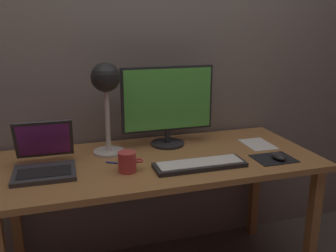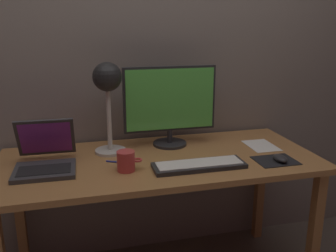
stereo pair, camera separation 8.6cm
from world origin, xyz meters
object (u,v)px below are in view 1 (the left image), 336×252
object	(u,v)px
mouse	(279,156)
coffee_mug	(127,162)
pen	(120,163)
desk_lamp	(106,87)
monitor	(168,103)
keyboard_main	(200,164)
laptop	(44,156)

from	to	relation	value
mouse	coffee_mug	size ratio (longest dim) A/B	0.81
pen	desk_lamp	bearing A→B (deg)	99.20
monitor	keyboard_main	xyz separation A→B (m)	(0.05, -0.36, -0.23)
desk_lamp	pen	distance (m)	0.39
monitor	keyboard_main	world-z (taller)	monitor
keyboard_main	monitor	bearing A→B (deg)	97.94
coffee_mug	monitor	bearing A→B (deg)	46.98
monitor	desk_lamp	xyz separation A→B (m)	(-0.33, -0.04, 0.11)
mouse	keyboard_main	bearing A→B (deg)	175.40
desk_lamp	keyboard_main	bearing A→B (deg)	-39.63
desk_lamp	pen	size ratio (longest dim) A/B	3.39
desk_lamp	mouse	size ratio (longest dim) A/B	4.94
keyboard_main	desk_lamp	world-z (taller)	desk_lamp
mouse	laptop	bearing A→B (deg)	168.57
keyboard_main	mouse	bearing A→B (deg)	-4.60
monitor	desk_lamp	bearing A→B (deg)	-173.42
desk_lamp	coffee_mug	distance (m)	0.41
coffee_mug	keyboard_main	bearing A→B (deg)	-8.12
pen	mouse	bearing A→B (deg)	-13.44
desk_lamp	coffee_mug	bearing A→B (deg)	-80.25
keyboard_main	pen	world-z (taller)	keyboard_main
coffee_mug	laptop	bearing A→B (deg)	158.50
keyboard_main	coffee_mug	distance (m)	0.34
laptop	pen	bearing A→B (deg)	-6.85
laptop	coffee_mug	world-z (taller)	laptop
keyboard_main	laptop	size ratio (longest dim) A/B	1.34
monitor	desk_lamp	world-z (taller)	desk_lamp
monitor	pen	size ratio (longest dim) A/B	3.63
desk_lamp	mouse	bearing A→B (deg)	-23.90
monitor	desk_lamp	size ratio (longest dim) A/B	1.07
mouse	pen	distance (m)	0.79
monitor	keyboard_main	distance (m)	0.43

